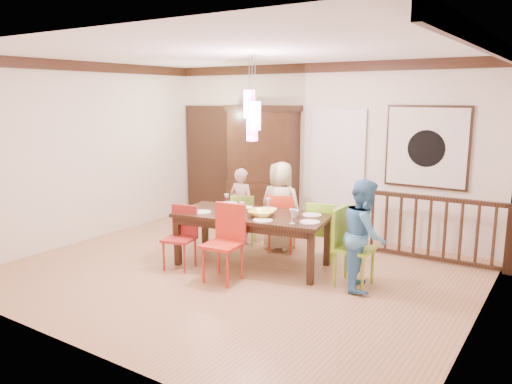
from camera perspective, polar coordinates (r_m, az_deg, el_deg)
The scene contains 37 objects.
floor at distance 6.87m, azimuth -2.33°, elevation -9.18°, with size 6.00×6.00×0.00m, color #987049.
ceiling at distance 6.47m, azimuth -2.54°, elevation 15.71°, with size 6.00×6.00×0.00m, color white.
wall_back at distance 8.65m, azimuth 7.30°, elevation 4.81°, with size 6.00×6.00×0.00m, color silver.
wall_left at distance 8.60m, azimuth -18.94°, elevation 4.27°, with size 5.00×5.00×0.00m, color silver.
wall_right at distance 5.37m, azimuth 24.58°, elevation 0.16°, with size 5.00×5.00×0.00m, color silver.
crown_molding at distance 6.46m, azimuth -2.53°, elevation 15.00°, with size 6.00×5.00×0.16m, color black, non-canonical shape.
panel_door at distance 9.94m, azimuth -5.43°, elevation 3.31°, with size 1.04×0.07×2.24m, color black.
white_doorway at distance 8.52m, azimuth 9.25°, elevation 1.95°, with size 0.97×0.05×2.22m, color silver.
painting at distance 7.98m, azimuth 18.93°, elevation 4.87°, with size 1.25×0.06×1.25m.
pendant_cluster at distance 6.76m, azimuth -0.45°, elevation 8.78°, with size 0.27×0.21×1.14m.
dining_table at distance 6.97m, azimuth -0.43°, elevation -3.14°, with size 2.25×1.32×0.75m.
chair_far_left at distance 8.02m, azimuth -1.34°, elevation -2.67°, with size 0.49×0.49×0.83m.
chair_far_mid at distance 7.65m, azimuth 2.99°, elevation -3.02°, with size 0.52×0.52×0.90m.
chair_far_right at distance 7.27m, azimuth 7.48°, elevation -3.95°, with size 0.50×0.50×0.88m.
chair_near_left at distance 6.95m, azimuth -8.79°, elevation -4.75°, with size 0.47×0.47×0.87m.
chair_near_mid at distance 6.41m, azimuth -3.85°, elevation -5.34°, with size 0.48×0.48×0.99m.
chair_end_right at distance 6.37m, azimuth 11.22°, elevation -5.66°, with size 0.45×0.45×0.98m.
china_hutch at distance 9.02m, azimuth 0.78°, elevation 2.93°, with size 1.39×0.46×2.20m.
balustrade at distance 7.62m, azimuth 19.23°, elevation -3.83°, with size 2.22×0.16×0.96m.
person_far_left at distance 8.07m, azimuth -1.64°, elevation -1.57°, with size 0.45×0.29×1.23m, color #D0A49E.
person_far_mid at distance 7.69m, azimuth 2.81°, elevation -1.63°, with size 0.67×0.44×1.38m, color beige.
person_end_right at distance 6.28m, azimuth 12.27°, elevation -4.77°, with size 0.67×0.52×1.38m, color #4487C0.
serving_bowl at distance 6.76m, azimuth 0.65°, elevation -2.47°, with size 0.36×0.36×0.09m, color #D7D83D.
small_bowl at distance 7.11m, azimuth -1.01°, elevation -1.93°, with size 0.18×0.18×0.06m, color white.
cup_left at distance 7.03m, azimuth -4.18°, elevation -1.96°, with size 0.12×0.12×0.09m, color silver.
cup_right at distance 6.73m, azimuth 4.47°, elevation -2.49°, with size 0.11×0.11×0.10m, color silver.
plate_far_left at distance 7.57m, azimuth -3.13°, elevation -1.30°, with size 0.26×0.26×0.01m, color white.
plate_far_mid at distance 7.18m, azimuth 1.40°, elevation -1.97°, with size 0.26×0.26×0.01m, color white.
plate_far_right at distance 6.87m, azimuth 6.42°, elevation -2.62°, with size 0.26×0.26×0.01m, color white.
plate_near_left at distance 7.05m, azimuth -6.21°, elevation -2.28°, with size 0.26×0.26×0.01m, color white.
plate_near_mid at distance 6.54m, azimuth 0.78°, elevation -3.26°, with size 0.26×0.26×0.01m, color white.
plate_end_right at distance 6.49m, azimuth 6.17°, elevation -3.44°, with size 0.26×0.26×0.01m, color white.
wine_glass_a at distance 7.37m, azimuth -3.39°, elevation -0.96°, with size 0.08×0.08×0.19m, color #590C19, non-canonical shape.
wine_glass_b at distance 7.06m, azimuth 1.43°, elevation -1.47°, with size 0.08×0.08×0.19m, color silver, non-canonical shape.
wine_glass_c at distance 6.79m, azimuth -1.61°, elevation -1.97°, with size 0.08×0.08×0.19m, color #590C19, non-canonical shape.
wine_glass_d at distance 6.40m, azimuth 4.15°, elevation -2.79°, with size 0.08×0.08×0.19m, color silver, non-canonical shape.
napkin at distance 6.73m, azimuth -2.88°, elevation -2.86°, with size 0.18×0.14×0.01m, color #D83359.
Camera 1 is at (3.76, -5.23, 2.36)m, focal length 35.00 mm.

